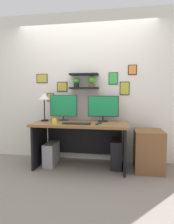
% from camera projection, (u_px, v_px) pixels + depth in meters
% --- Properties ---
extents(ground_plane, '(8.00, 8.00, 0.00)m').
position_uv_depth(ground_plane, '(81.00, 167.00, 3.27)').
color(ground_plane, gray).
extents(back_wall_assembly, '(4.40, 0.24, 2.70)m').
position_uv_depth(back_wall_assembly, '(85.00, 87.00, 3.57)').
color(back_wall_assembly, silver).
rests_on(back_wall_assembly, ground).
extents(desk, '(1.56, 0.68, 0.75)m').
position_uv_depth(desk, '(81.00, 135.00, 3.27)').
color(desk, brown).
rests_on(desk, ground).
extents(monitor_left, '(0.49, 0.18, 0.46)m').
position_uv_depth(monitor_left, '(64.00, 107.00, 3.45)').
color(monitor_left, '#2D2D33').
rests_on(monitor_left, desk).
extents(monitor_right, '(0.53, 0.18, 0.44)m').
position_uv_depth(monitor_right, '(103.00, 108.00, 3.33)').
color(monitor_right, black).
rests_on(monitor_right, desk).
extents(keyboard, '(0.44, 0.14, 0.02)m').
position_uv_depth(keyboard, '(77.00, 123.00, 3.05)').
color(keyboard, black).
rests_on(keyboard, desk).
extents(computer_mouse, '(0.06, 0.09, 0.03)m').
position_uv_depth(computer_mouse, '(97.00, 124.00, 2.99)').
color(computer_mouse, '#2D2D33').
rests_on(computer_mouse, desk).
extents(desk_lamp, '(0.20, 0.20, 0.49)m').
position_uv_depth(desk_lamp, '(44.00, 99.00, 3.38)').
color(desk_lamp, black).
rests_on(desk_lamp, desk).
extents(cell_phone, '(0.09, 0.15, 0.01)m').
position_uv_depth(cell_phone, '(100.00, 123.00, 3.16)').
color(cell_phone, black).
rests_on(cell_phone, desk).
extents(coffee_mug, '(0.08, 0.08, 0.09)m').
position_uv_depth(coffee_mug, '(55.00, 121.00, 3.04)').
color(coffee_mug, yellow).
rests_on(coffee_mug, desk).
extents(drawer_cabinet, '(0.44, 0.50, 0.65)m').
position_uv_depth(drawer_cabinet, '(148.00, 150.00, 3.09)').
color(drawer_cabinet, brown).
rests_on(drawer_cabinet, ground).
extents(computer_tower_left, '(0.18, 0.40, 0.38)m').
position_uv_depth(computer_tower_left, '(51.00, 154.00, 3.36)').
color(computer_tower_left, '#99999E').
rests_on(computer_tower_left, ground).
extents(computer_tower_right, '(0.18, 0.40, 0.46)m').
position_uv_depth(computer_tower_right, '(116.00, 154.00, 3.23)').
color(computer_tower_right, black).
rests_on(computer_tower_right, ground).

